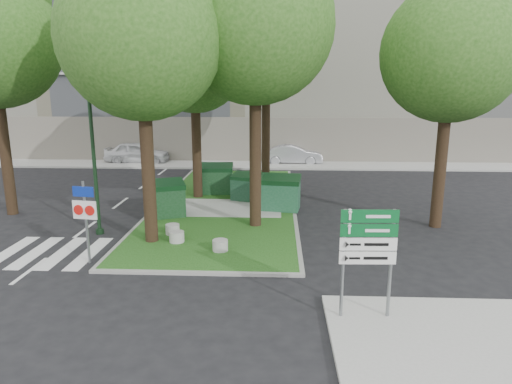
# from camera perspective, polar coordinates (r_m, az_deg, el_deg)

# --- Properties ---
(ground) EXTENTS (120.00, 120.00, 0.00)m
(ground) POSITION_cam_1_polar(r_m,az_deg,el_deg) (13.73, -9.50, -10.00)
(ground) COLOR black
(ground) RESTS_ON ground
(median_island) EXTENTS (6.00, 16.00, 0.12)m
(median_island) POSITION_cam_1_polar(r_m,az_deg,el_deg) (21.13, -3.69, -1.40)
(median_island) COLOR #1B4714
(median_island) RESTS_ON ground
(median_kerb) EXTENTS (6.30, 16.30, 0.10)m
(median_kerb) POSITION_cam_1_polar(r_m,az_deg,el_deg) (21.14, -3.69, -1.43)
(median_kerb) COLOR gray
(median_kerb) RESTS_ON ground
(sidewalk_corner) EXTENTS (5.00, 4.00, 0.12)m
(sidewalk_corner) POSITION_cam_1_polar(r_m,az_deg,el_deg) (10.94, 23.06, -16.96)
(sidewalk_corner) COLOR #999993
(sidewalk_corner) RESTS_ON ground
(building_sidewalk) EXTENTS (42.00, 3.00, 0.12)m
(building_sidewalk) POSITION_cam_1_polar(r_m,az_deg,el_deg) (31.41, -2.50, 3.41)
(building_sidewalk) COLOR #999993
(building_sidewalk) RESTS_ON ground
(zebra_crossing) EXTENTS (5.00, 3.00, 0.01)m
(zebra_crossing) POSITION_cam_1_polar(r_m,az_deg,el_deg) (16.21, -21.54, -7.08)
(zebra_crossing) COLOR silver
(zebra_crossing) RESTS_ON ground
(apartment_building) EXTENTS (41.00, 12.00, 16.00)m
(apartment_building) POSITION_cam_1_polar(r_m,az_deg,el_deg) (38.52, -1.58, 17.06)
(apartment_building) COLOR tan
(apartment_building) RESTS_ON ground
(tree_median_near_left) EXTENTS (5.20, 5.20, 10.53)m
(tree_median_near_left) POSITION_cam_1_polar(r_m,az_deg,el_deg) (15.60, -13.90, 20.00)
(tree_median_near_left) COLOR black
(tree_median_near_left) RESTS_ON ground
(tree_median_near_right) EXTENTS (5.60, 5.60, 11.46)m
(tree_median_near_right) POSITION_cam_1_polar(r_m,az_deg,el_deg) (17.11, 0.24, 21.98)
(tree_median_near_right) COLOR black
(tree_median_near_right) RESTS_ON ground
(tree_median_mid) EXTENTS (4.80, 4.80, 9.99)m
(tree_median_mid) POSITION_cam_1_polar(r_m,az_deg,el_deg) (21.77, -7.52, 17.30)
(tree_median_mid) COLOR black
(tree_median_mid) RESTS_ON ground
(tree_median_far) EXTENTS (5.80, 5.80, 11.93)m
(tree_median_far) POSITION_cam_1_polar(r_m,az_deg,el_deg) (24.58, 1.53, 20.06)
(tree_median_far) COLOR black
(tree_median_far) RESTS_ON ground
(tree_street_right) EXTENTS (5.00, 5.00, 10.06)m
(tree_street_right) POSITION_cam_1_polar(r_m,az_deg,el_deg) (18.56, 23.54, 17.13)
(tree_street_right) COLOR black
(tree_street_right) RESTS_ON ground
(dumpster_a) EXTENTS (1.90, 1.63, 1.49)m
(dumpster_a) POSITION_cam_1_polar(r_m,az_deg,el_deg) (19.05, -11.34, -0.85)
(dumpster_a) COLOR black
(dumpster_a) RESTS_ON median_island
(dumpster_b) EXTENTS (1.65, 1.21, 1.48)m
(dumpster_b) POSITION_cam_1_polar(r_m,az_deg,el_deg) (22.83, -4.90, 1.65)
(dumpster_b) COLOR #103818
(dumpster_b) RESTS_ON median_island
(dumpster_c) EXTENTS (1.62, 1.35, 1.29)m
(dumpster_c) POSITION_cam_1_polar(r_m,az_deg,el_deg) (21.34, -1.12, 0.63)
(dumpster_c) COLOR #0F331D
(dumpster_c) RESTS_ON median_island
(dumpster_d) EXTENTS (1.77, 1.36, 1.51)m
(dumpster_d) POSITION_cam_1_polar(r_m,az_deg,el_deg) (19.70, 3.15, -0.13)
(dumpster_d) COLOR #16492C
(dumpster_d) RESTS_ON median_island
(bollard_left) EXTENTS (0.50, 0.50, 0.36)m
(bollard_left) POSITION_cam_1_polar(r_m,az_deg,el_deg) (16.81, -10.39, -4.59)
(bollard_left) COLOR #9F9F9A
(bollard_left) RESTS_ON median_island
(bollard_right) EXTENTS (0.50, 0.50, 0.36)m
(bollard_right) POSITION_cam_1_polar(r_m,az_deg,el_deg) (14.96, -4.50, -6.65)
(bollard_right) COLOR #9A9995
(bollard_right) RESTS_ON median_island
(bollard_mid) EXTENTS (0.51, 0.51, 0.36)m
(bollard_mid) POSITION_cam_1_polar(r_m,az_deg,el_deg) (15.95, -9.87, -5.54)
(bollard_mid) COLOR #9B9B96
(bollard_mid) RESTS_ON median_island
(litter_bin) EXTENTS (0.41, 0.41, 0.71)m
(litter_bin) POSITION_cam_1_polar(r_m,az_deg,el_deg) (26.08, 1.26, 2.35)
(litter_bin) COLOR gold
(litter_bin) RESTS_ON median_island
(street_lamp) EXTENTS (0.43, 0.43, 5.36)m
(street_lamp) POSITION_cam_1_polar(r_m,az_deg,el_deg) (17.26, -19.75, 5.76)
(street_lamp) COLOR black
(street_lamp) RESTS_ON ground
(traffic_sign_pole) EXTENTS (0.77, 0.16, 2.59)m
(traffic_sign_pole) POSITION_cam_1_polar(r_m,az_deg,el_deg) (14.71, -20.56, -2.27)
(traffic_sign_pole) COLOR slate
(traffic_sign_pole) RESTS_ON ground
(directional_sign) EXTENTS (1.29, 0.12, 2.57)m
(directional_sign) POSITION_cam_1_polar(r_m,az_deg,el_deg) (10.64, 13.81, -6.61)
(directional_sign) COLOR slate
(directional_sign) RESTS_ON sidewalk_corner
(car_white) EXTENTS (4.50, 1.84, 1.53)m
(car_white) POSITION_cam_1_polar(r_m,az_deg,el_deg) (33.39, -14.62, 4.80)
(car_white) COLOR silver
(car_white) RESTS_ON ground
(car_silver) EXTENTS (4.10, 1.47, 1.35)m
(car_silver) POSITION_cam_1_polar(r_m,az_deg,el_deg) (32.09, 4.66, 4.70)
(car_silver) COLOR #A3A4AB
(car_silver) RESTS_ON ground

